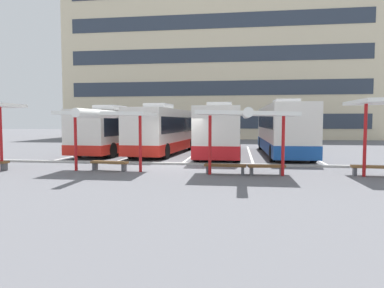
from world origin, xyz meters
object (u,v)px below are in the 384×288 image
(coach_bus_0, at_px, (118,131))
(bench_4, at_px, (267,168))
(waiting_shelter_2, at_px, (246,115))
(bench_2, at_px, (109,164))
(coach_bus_3, at_px, (282,130))
(waiting_shelter_1, at_px, (105,115))
(coach_bus_1, at_px, (164,131))
(bench_3, at_px, (225,167))
(bench_5, at_px, (373,168))
(coach_bus_2, at_px, (221,131))

(coach_bus_0, xyz_separation_m, bench_4, (10.12, -9.43, -1.27))
(coach_bus_0, bearing_deg, bench_4, -42.99)
(waiting_shelter_2, bearing_deg, bench_2, 173.18)
(coach_bus_3, xyz_separation_m, waiting_shelter_1, (-9.13, -9.55, 0.89))
(coach_bus_0, distance_m, coach_bus_1, 3.58)
(bench_2, distance_m, bench_3, 5.54)
(bench_2, height_order, bench_5, same)
(coach_bus_0, height_order, bench_3, coach_bus_0)
(bench_5, bearing_deg, coach_bus_0, 148.26)
(waiting_shelter_1, bearing_deg, bench_2, 90.00)
(coach_bus_1, distance_m, bench_3, 10.37)
(coach_bus_1, height_order, bench_3, coach_bus_1)
(bench_3, height_order, bench_5, same)
(coach_bus_2, height_order, bench_4, coach_bus_2)
(coach_bus_1, distance_m, bench_5, 14.19)
(coach_bus_1, xyz_separation_m, bench_4, (6.55, -9.13, -1.32))
(coach_bus_1, height_order, waiting_shelter_1, coach_bus_1)
(bench_2, bearing_deg, coach_bus_1, 84.92)
(coach_bus_3, distance_m, waiting_shelter_1, 13.24)
(coach_bus_2, xyz_separation_m, coach_bus_3, (4.29, 0.44, 0.10))
(coach_bus_2, bearing_deg, waiting_shelter_1, -118.00)
(coach_bus_0, height_order, bench_2, coach_bus_0)
(coach_bus_3, xyz_separation_m, bench_5, (2.73, -9.12, -1.41))
(coach_bus_3, height_order, bench_3, coach_bus_3)
(bench_3, distance_m, bench_5, 6.34)
(coach_bus_1, xyz_separation_m, coach_bus_3, (8.35, 0.35, 0.10))
(coach_bus_2, distance_m, bench_3, 9.16)
(coach_bus_2, distance_m, coach_bus_3, 4.31)
(bench_4, bearing_deg, coach_bus_2, 105.35)
(bench_2, bearing_deg, bench_4, -3.00)
(waiting_shelter_2, distance_m, bench_5, 5.94)
(waiting_shelter_1, distance_m, bench_3, 5.98)
(coach_bus_0, relative_size, bench_5, 5.90)
(bench_2, bearing_deg, waiting_shelter_1, -90.00)
(coach_bus_0, distance_m, waiting_shelter_2, 13.50)
(coach_bus_3, height_order, bench_2, coach_bus_3)
(coach_bus_0, relative_size, bench_2, 5.72)
(coach_bus_3, relative_size, bench_4, 7.30)
(coach_bus_2, distance_m, waiting_shelter_1, 10.36)
(coach_bus_0, height_order, coach_bus_2, coach_bus_2)
(coach_bus_1, relative_size, waiting_shelter_2, 2.14)
(coach_bus_3, distance_m, bench_4, 9.76)
(bench_2, xyz_separation_m, waiting_shelter_2, (6.42, -0.77, 2.29))
(bench_3, bearing_deg, waiting_shelter_1, -179.29)
(waiting_shelter_1, relative_size, bench_2, 2.37)
(waiting_shelter_1, relative_size, bench_4, 2.67)
(waiting_shelter_2, bearing_deg, coach_bus_3, 74.68)
(coach_bus_3, bearing_deg, waiting_shelter_1, -133.72)
(coach_bus_3, bearing_deg, waiting_shelter_2, -105.32)
(coach_bus_3, relative_size, waiting_shelter_2, 2.49)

